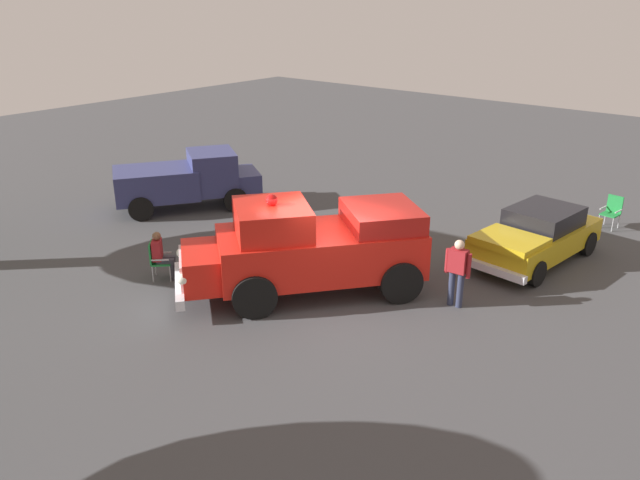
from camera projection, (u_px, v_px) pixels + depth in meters
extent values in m
plane|color=#424244|center=(330.00, 297.00, 15.43)|extent=(60.00, 60.00, 0.00)
cylinder|color=black|center=(254.00, 296.00, 14.32)|extent=(1.02, 0.89, 1.04)
cylinder|color=black|center=(245.00, 262.00, 16.14)|extent=(1.02, 0.89, 1.04)
cylinder|color=black|center=(401.00, 282.00, 15.02)|extent=(1.02, 0.89, 1.04)
cylinder|color=black|center=(376.00, 250.00, 16.84)|extent=(1.02, 0.89, 1.04)
cube|color=red|center=(320.00, 252.00, 15.38)|extent=(5.16, 4.66, 1.10)
cube|color=red|center=(202.00, 267.00, 14.86)|extent=(1.79, 1.94, 0.84)
cube|color=red|center=(272.00, 220.00, 14.82)|extent=(2.51, 2.54, 0.76)
cube|color=#B21914|center=(382.00, 218.00, 15.42)|extent=(2.54, 2.59, 0.60)
cube|color=silver|center=(183.00, 268.00, 14.77)|extent=(0.98, 1.21, 0.64)
cube|color=silver|center=(180.00, 285.00, 14.91)|extent=(1.53, 1.89, 0.24)
sphere|color=white|center=(183.00, 279.00, 14.03)|extent=(0.36, 0.36, 0.26)
sphere|color=white|center=(182.00, 253.00, 15.45)|extent=(0.36, 0.36, 0.26)
sphere|color=red|center=(272.00, 200.00, 14.64)|extent=(0.39, 0.39, 0.28)
cylinder|color=black|center=(536.00, 273.00, 15.93)|extent=(0.70, 0.33, 0.68)
cylinder|color=black|center=(480.00, 255.00, 17.03)|extent=(0.70, 0.33, 0.68)
cylinder|color=black|center=(587.00, 243.00, 17.79)|extent=(0.70, 0.33, 0.68)
cylinder|color=black|center=(534.00, 229.00, 18.89)|extent=(0.70, 0.33, 0.68)
cube|color=gold|center=(536.00, 239.00, 17.31)|extent=(4.38, 2.26, 0.64)
cube|color=gold|center=(509.00, 241.00, 16.24)|extent=(1.58, 1.79, 0.20)
cube|color=black|center=(544.00, 218.00, 17.29)|extent=(2.06, 1.76, 0.56)
cube|color=silver|center=(492.00, 269.00, 15.99)|extent=(0.37, 1.91, 0.20)
cylinder|color=black|center=(227.00, 185.00, 22.86)|extent=(0.82, 0.67, 0.80)
cylinder|color=black|center=(236.00, 200.00, 21.30)|extent=(0.82, 0.67, 0.80)
cylinder|color=black|center=(138.00, 193.00, 21.99)|extent=(0.82, 0.67, 0.80)
cylinder|color=black|center=(141.00, 209.00, 20.44)|extent=(0.82, 0.67, 0.80)
cube|color=navy|center=(156.00, 183.00, 21.18)|extent=(3.30, 3.06, 1.00)
cube|color=navy|center=(212.00, 171.00, 21.62)|extent=(2.23, 2.33, 1.40)
cube|color=navy|center=(245.00, 179.00, 22.07)|extent=(1.68, 1.92, 0.64)
cylinder|color=#B7BABF|center=(173.00, 267.00, 16.57)|extent=(0.04, 0.04, 0.44)
cylinder|color=#B7BABF|center=(170.00, 274.00, 16.17)|extent=(0.04, 0.04, 0.44)
cylinder|color=#B7BABF|center=(156.00, 267.00, 16.54)|extent=(0.04, 0.04, 0.44)
cylinder|color=#B7BABF|center=(153.00, 274.00, 16.13)|extent=(0.04, 0.04, 0.44)
cube|color=#1E7F38|center=(162.00, 262.00, 16.27)|extent=(0.68, 0.68, 0.04)
cube|color=#1E7F38|center=(151.00, 252.00, 16.14)|extent=(0.37, 0.36, 0.56)
cube|color=#B7BABF|center=(163.00, 253.00, 16.43)|extent=(0.33, 0.34, 0.03)
cube|color=#B7BABF|center=(160.00, 260.00, 15.98)|extent=(0.33, 0.34, 0.03)
cylinder|color=#B7BABF|center=(613.00, 225.00, 19.53)|extent=(0.03, 0.03, 0.44)
cylinder|color=#B7BABF|center=(599.00, 221.00, 19.83)|extent=(0.03, 0.03, 0.44)
cylinder|color=#B7BABF|center=(619.00, 222.00, 19.81)|extent=(0.03, 0.03, 0.44)
cylinder|color=#B7BABF|center=(605.00, 218.00, 20.11)|extent=(0.03, 0.03, 0.44)
cube|color=#1E7F38|center=(610.00, 214.00, 19.73)|extent=(0.54, 0.54, 0.04)
cube|color=#1E7F38|center=(615.00, 204.00, 19.78)|extent=(0.10, 0.48, 0.56)
cube|color=#B7BABF|center=(619.00, 211.00, 19.51)|extent=(0.44, 0.09, 0.03)
cube|color=#B7BABF|center=(603.00, 208.00, 19.83)|extent=(0.44, 0.09, 0.03)
cylinder|color=#383842|center=(174.00, 268.00, 16.46)|extent=(0.18, 0.18, 0.45)
cylinder|color=#383842|center=(173.00, 272.00, 16.28)|extent=(0.18, 0.18, 0.45)
cube|color=#383842|center=(167.00, 259.00, 16.35)|extent=(0.41, 0.42, 0.13)
cube|color=#383842|center=(166.00, 262.00, 16.16)|extent=(0.41, 0.42, 0.13)
cube|color=maroon|center=(157.00, 250.00, 16.13)|extent=(0.44, 0.44, 0.54)
sphere|color=brown|center=(157.00, 236.00, 15.99)|extent=(0.31, 0.31, 0.22)
cylinder|color=#2D334C|center=(451.00, 288.00, 14.91)|extent=(0.16, 0.16, 0.88)
cylinder|color=#2D334C|center=(460.00, 290.00, 14.79)|extent=(0.16, 0.16, 0.88)
cube|color=maroon|center=(458.00, 261.00, 14.59)|extent=(0.29, 0.44, 0.56)
cylinder|color=maroon|center=(447.00, 260.00, 14.76)|extent=(0.11, 0.11, 0.60)
cylinder|color=maroon|center=(469.00, 266.00, 14.46)|extent=(0.11, 0.11, 0.60)
sphere|color=beige|center=(460.00, 245.00, 14.44)|extent=(0.24, 0.24, 0.23)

